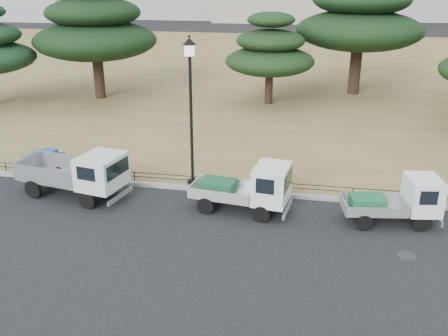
% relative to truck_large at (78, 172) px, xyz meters
% --- Properties ---
extents(ground, '(220.00, 220.00, 0.00)m').
position_rel_truck_large_xyz_m(ground, '(5.71, -1.13, -1.06)').
color(ground, black).
extents(lawn, '(120.00, 56.00, 0.15)m').
position_rel_truck_large_xyz_m(lawn, '(5.71, 29.47, -0.98)').
color(lawn, olive).
rests_on(lawn, ground).
extents(curb, '(120.00, 0.25, 0.16)m').
position_rel_truck_large_xyz_m(curb, '(5.71, 1.47, -0.98)').
color(curb, gray).
rests_on(curb, ground).
extents(truck_large, '(4.60, 2.51, 1.90)m').
position_rel_truck_large_xyz_m(truck_large, '(0.00, 0.00, 0.00)').
color(truck_large, black).
rests_on(truck_large, ground).
extents(truck_kei_front, '(3.77, 1.98, 1.91)m').
position_rel_truck_large_xyz_m(truck_kei_front, '(6.79, -0.07, -0.11)').
color(truck_kei_front, black).
rests_on(truck_kei_front, ground).
extents(truck_kei_rear, '(3.46, 1.86, 1.72)m').
position_rel_truck_large_xyz_m(truck_kei_rear, '(12.14, -0.01, -0.20)').
color(truck_kei_rear, black).
rests_on(truck_kei_rear, ground).
extents(street_lamp, '(0.53, 0.53, 5.95)m').
position_rel_truck_large_xyz_m(street_lamp, '(4.22, 1.77, 3.11)').
color(street_lamp, black).
rests_on(street_lamp, lawn).
extents(pipe_fence, '(38.00, 0.04, 0.40)m').
position_rel_truck_large_xyz_m(pipe_fence, '(5.71, 1.62, -0.62)').
color(pipe_fence, black).
rests_on(pipe_fence, lawn).
extents(tarp_pile, '(1.46, 1.07, 0.97)m').
position_rel_truck_large_xyz_m(tarp_pile, '(-2.63, 2.12, -0.52)').
color(tarp_pile, '#154EA9').
rests_on(tarp_pile, lawn).
extents(manhole, '(0.60, 0.60, 0.01)m').
position_rel_truck_large_xyz_m(manhole, '(12.21, -2.33, -1.05)').
color(manhole, '#2D2D30').
rests_on(manhole, ground).
extents(pine_west_near, '(8.28, 8.28, 8.28)m').
position_rel_truck_large_xyz_m(pine_west_near, '(-5.92, 15.62, 3.87)').
color(pine_west_near, black).
rests_on(pine_west_near, lawn).
extents(pine_center_left, '(5.85, 5.85, 5.94)m').
position_rel_truck_large_xyz_m(pine_center_left, '(5.92, 16.07, 2.53)').
color(pine_center_left, black).
rests_on(pine_center_left, lawn).
extents(pine_center_right, '(8.79, 8.79, 9.33)m').
position_rel_truck_large_xyz_m(pine_center_right, '(11.69, 20.22, 4.50)').
color(pine_center_right, black).
rests_on(pine_center_right, lawn).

